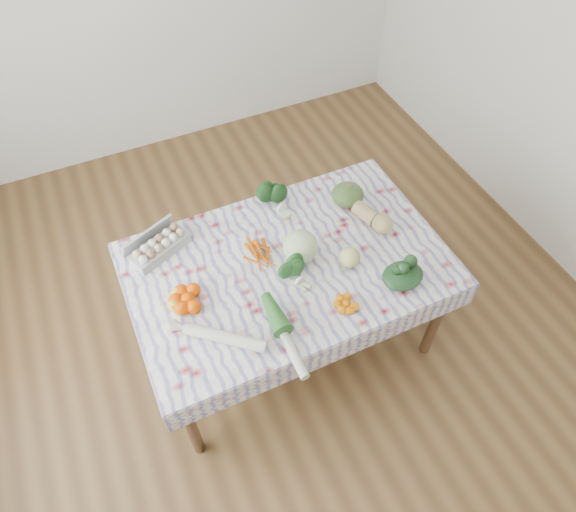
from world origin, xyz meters
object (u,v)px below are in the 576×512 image
(cabbage, at_px, (300,246))
(butternut_squash, at_px, (373,217))
(egg_carton, at_px, (160,247))
(kabocha_squash, at_px, (348,195))
(dining_table, at_px, (288,272))
(grapefruit, at_px, (350,257))

(cabbage, distance_m, butternut_squash, 0.47)
(egg_carton, xyz_separation_m, butternut_squash, (1.13, -0.29, 0.01))
(kabocha_squash, height_order, cabbage, cabbage)
(dining_table, bearing_deg, kabocha_squash, 27.97)
(kabocha_squash, xyz_separation_m, butternut_squash, (0.05, -0.21, -0.00))
(egg_carton, relative_size, grapefruit, 2.96)
(egg_carton, height_order, grapefruit, grapefruit)
(dining_table, height_order, cabbage, cabbage)
(butternut_squash, bearing_deg, cabbage, 167.51)
(cabbage, bearing_deg, butternut_squash, 5.90)
(dining_table, height_order, grapefruit, grapefruit)
(grapefruit, bearing_deg, dining_table, 154.11)
(egg_carton, bearing_deg, dining_table, -54.37)
(egg_carton, relative_size, cabbage, 1.80)
(cabbage, bearing_deg, egg_carton, 152.58)
(butternut_squash, height_order, grapefruit, butternut_squash)
(dining_table, relative_size, cabbage, 8.88)
(dining_table, xyz_separation_m, kabocha_squash, (0.50, 0.26, 0.14))
(cabbage, xyz_separation_m, butternut_squash, (0.47, 0.05, -0.03))
(egg_carton, bearing_deg, cabbage, -50.99)
(cabbage, bearing_deg, dining_table, -174.65)
(cabbage, bearing_deg, grapefruit, -34.46)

